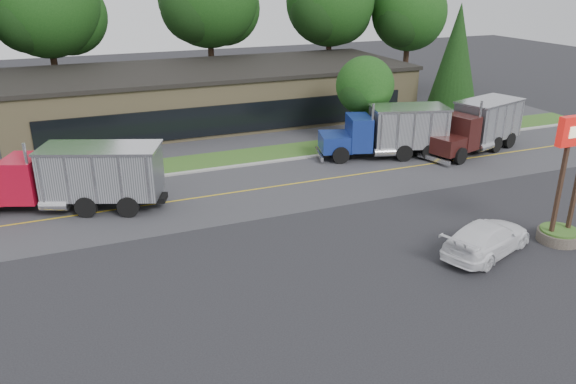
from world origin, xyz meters
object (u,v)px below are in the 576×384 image
(bilo_sign, at_px, (565,201))
(dump_truck_maroon, at_px, (478,125))
(dump_truck_red, at_px, (75,176))
(dump_truck_blue, at_px, (391,130))
(rally_car, at_px, (487,238))

(bilo_sign, xyz_separation_m, dump_truck_maroon, (5.85, 12.85, -0.22))
(bilo_sign, height_order, dump_truck_maroon, bilo_sign)
(dump_truck_red, bearing_deg, dump_truck_blue, -154.31)
(dump_truck_blue, distance_m, rally_car, 14.08)
(dump_truck_blue, height_order, rally_car, dump_truck_blue)
(dump_truck_blue, xyz_separation_m, rally_car, (-3.50, -13.60, -1.07))
(dump_truck_maroon, height_order, rally_car, dump_truck_maroon)
(bilo_sign, bearing_deg, dump_truck_red, 148.45)
(dump_truck_red, distance_m, rally_car, 20.36)
(dump_truck_maroon, bearing_deg, dump_truck_red, -15.59)
(rally_car, bearing_deg, dump_truck_blue, -35.02)
(dump_truck_red, bearing_deg, dump_truck_maroon, -157.72)
(rally_car, bearing_deg, bilo_sign, -115.44)
(dump_truck_blue, bearing_deg, rally_car, 91.59)
(dump_truck_maroon, xyz_separation_m, rally_car, (-9.78, -12.51, -1.07))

